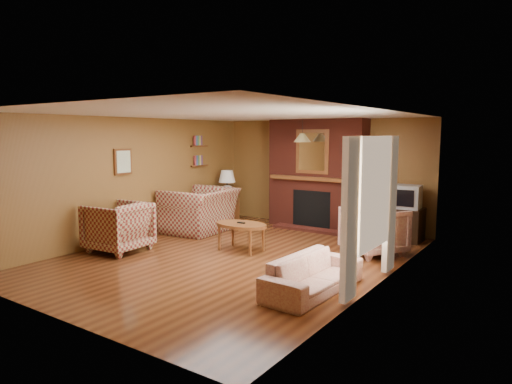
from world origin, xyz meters
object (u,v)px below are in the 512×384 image
Objects in this scene: side_table at (227,210)px; fireplace at (317,175)px; floral_armchair at (374,231)px; coffee_table at (241,226)px; plaid_loveseat at (200,210)px; tv_stand at (406,225)px; table_lamp at (227,183)px; floral_sofa at (313,274)px; crt_tv at (407,197)px; plaid_armchair at (118,227)px.

fireplace is at bearing 14.29° from side_table.
floral_armchair is 0.90× the size of coffee_table.
floral_armchair is (3.73, 0.32, -0.05)m from plaid_loveseat.
plaid_loveseat is 1.30m from side_table.
table_lamp is at bearing -174.90° from tv_stand.
fireplace is 4.33× the size of side_table.
floral_sofa is (1.90, -3.81, -0.94)m from fireplace.
crt_tv is (4.15, 0.34, -0.05)m from table_lamp.
fireplace is 1.45× the size of floral_sofa.
side_table is (-2.10, -0.53, -0.90)m from fireplace.
plaid_loveseat is 2.75× the size of crt_tv.
tv_stand is (0.17, 1.30, -0.09)m from floral_armchair.
plaid_armchair is at bearing -87.42° from table_lamp.
floral_armchair is 4.12m from table_lamp.
plaid_loveseat reaches higher than tv_stand.
floral_armchair is at bearing 117.54° from plaid_armchair.
plaid_loveseat reaches higher than side_table.
side_table is 0.83× the size of table_lamp.
table_lamp is at bearing 19.54° from floral_armchair.
plaid_loveseat is at bearing -135.77° from fireplace.
plaid_armchair is at bearing -87.42° from side_table.
plaid_armchair is 5.44m from tv_stand.
fireplace reaches higher than floral_armchair.
side_table is 4.17m from tv_stand.
coffee_table is (1.78, 1.26, 0.00)m from plaid_armchair.
fireplace reaches higher than coffee_table.
fireplace is at bearing -5.37° from floral_armchair.
floral_sofa is 5.21m from table_lamp.
floral_sofa is at bearing 123.54° from floral_armchair.
floral_armchair is (-0.02, 2.32, 0.17)m from floral_sofa.
plaid_loveseat is at bearing 154.49° from coffee_table.
tv_stand is (3.90, 1.62, -0.14)m from plaid_loveseat.
plaid_loveseat is at bearing 65.12° from floral_sofa.
table_lamp reaches higher than side_table.
plaid_armchair is 1.87× the size of crt_tv.
plaid_loveseat is 1.37m from table_lamp.
plaid_loveseat is at bearing -78.83° from table_lamp.
tv_stand is at bearing 47.53° from coffee_table.
table_lamp is (-4.00, 3.27, 0.69)m from floral_sofa.
table_lamp is (-0.25, 1.27, 0.47)m from plaid_loveseat.
plaid_armchair is 3.34m from side_table.
coffee_table is 1.51× the size of table_lamp.
crt_tv is (0.17, 1.29, 0.46)m from floral_armchair.
table_lamp is (0.00, 0.00, 0.65)m from side_table.
floral_sofa is (3.75, -2.00, -0.22)m from plaid_loveseat.
fireplace is at bearing 86.37° from coffee_table.
floral_sofa is 2.99× the size of side_table.
side_table is 1.08× the size of crt_tv.
floral_armchair reaches higher than side_table.
fireplace is 4.36m from floral_sofa.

